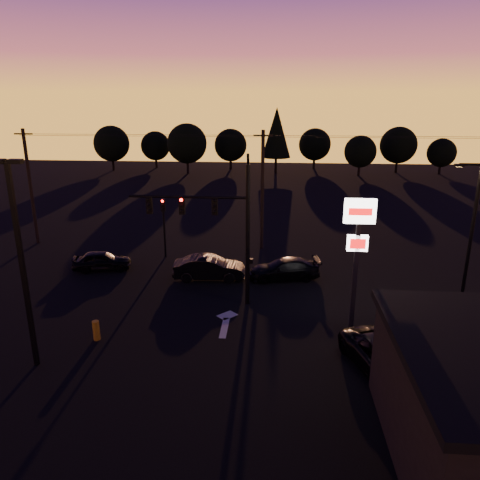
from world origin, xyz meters
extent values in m
plane|color=black|center=(0.00, 0.00, 0.00)|extent=(120.00, 120.00, 0.00)
cube|color=beige|center=(0.50, 1.00, 0.01)|extent=(0.35, 2.20, 0.01)
cube|color=beige|center=(0.50, 2.40, 0.01)|extent=(1.20, 1.20, 0.01)
cylinder|color=black|center=(1.50, 4.00, 4.00)|extent=(0.24, 0.24, 8.00)
cylinder|color=black|center=(1.50, 4.00, 8.20)|extent=(0.14, 0.52, 0.76)
cylinder|color=black|center=(-1.75, 4.00, 6.20)|extent=(6.50, 0.16, 0.16)
cube|color=black|center=(-0.30, 4.00, 5.70)|extent=(0.32, 0.22, 0.95)
sphere|color=black|center=(-0.30, 3.87, 6.05)|extent=(0.18, 0.18, 0.18)
sphere|color=black|center=(-0.30, 3.87, 5.75)|extent=(0.18, 0.18, 0.18)
sphere|color=black|center=(-0.30, 3.87, 5.45)|extent=(0.18, 0.18, 0.18)
cube|color=black|center=(-2.10, 4.00, 5.70)|extent=(0.32, 0.22, 0.95)
sphere|color=#FF0705|center=(-2.10, 3.87, 6.05)|extent=(0.18, 0.18, 0.18)
sphere|color=black|center=(-2.10, 3.87, 5.75)|extent=(0.18, 0.18, 0.18)
sphere|color=black|center=(-2.10, 3.87, 5.45)|extent=(0.18, 0.18, 0.18)
cube|color=black|center=(-3.90, 4.00, 5.70)|extent=(0.32, 0.22, 0.95)
sphere|color=black|center=(-3.90, 3.87, 6.05)|extent=(0.18, 0.18, 0.18)
sphere|color=black|center=(-3.90, 3.87, 5.75)|extent=(0.18, 0.18, 0.18)
sphere|color=black|center=(-3.90, 3.87, 5.45)|extent=(0.18, 0.18, 0.18)
cube|color=black|center=(1.68, 4.00, 2.60)|extent=(0.22, 0.18, 0.28)
cylinder|color=black|center=(-5.00, 11.50, 1.80)|extent=(0.14, 0.14, 3.60)
cube|color=black|center=(-5.00, 11.50, 3.90)|extent=(0.30, 0.20, 0.90)
sphere|color=#FF0705|center=(-5.00, 11.38, 4.22)|extent=(0.18, 0.18, 0.18)
sphere|color=black|center=(-5.00, 11.38, 3.94)|extent=(0.18, 0.18, 0.18)
sphere|color=black|center=(-5.00, 11.38, 3.66)|extent=(0.18, 0.18, 0.18)
cube|color=black|center=(-7.50, -3.00, 4.50)|extent=(0.18, 0.18, 9.00)
cube|color=black|center=(-7.15, -3.00, 9.05)|extent=(0.55, 0.30, 0.18)
cube|color=black|center=(7.00, 1.50, 3.20)|extent=(0.22, 0.22, 6.40)
cube|color=white|center=(7.00, 1.50, 6.20)|extent=(1.50, 0.25, 1.20)
cube|color=red|center=(7.00, 1.36, 6.20)|extent=(1.10, 0.02, 0.35)
cube|color=white|center=(7.00, 1.50, 4.60)|extent=(1.00, 0.22, 0.80)
cube|color=red|center=(7.00, 1.37, 4.60)|extent=(0.75, 0.02, 0.50)
cylinder|color=black|center=(14.00, 5.50, 4.00)|extent=(0.20, 0.20, 8.00)
cylinder|color=black|center=(13.40, 5.50, 7.90)|extent=(1.20, 0.14, 0.14)
cube|color=black|center=(12.80, 5.50, 7.85)|extent=(0.50, 0.22, 0.14)
plane|color=#FFB759|center=(12.80, 5.50, 7.77)|extent=(0.35, 0.35, 0.00)
cylinder|color=black|center=(-16.00, 14.00, 4.50)|extent=(0.26, 0.26, 9.00)
cube|color=black|center=(-16.00, 14.00, 8.60)|extent=(1.40, 0.10, 0.10)
cylinder|color=black|center=(2.00, 14.00, 4.50)|extent=(0.26, 0.26, 9.00)
cube|color=black|center=(2.00, 14.00, 8.60)|extent=(1.40, 0.10, 0.10)
cylinder|color=black|center=(-7.00, 13.40, 8.55)|extent=(18.00, 0.02, 0.02)
cylinder|color=black|center=(-7.00, 14.00, 8.60)|extent=(18.00, 0.02, 0.02)
cylinder|color=black|center=(-7.00, 14.60, 8.55)|extent=(18.00, 0.02, 0.02)
cylinder|color=black|center=(11.00, 13.40, 8.55)|extent=(18.00, 0.02, 0.02)
cylinder|color=black|center=(11.00, 14.00, 8.60)|extent=(18.00, 0.02, 0.02)
cylinder|color=black|center=(11.00, 14.60, 8.55)|extent=(18.00, 0.02, 0.02)
cube|color=black|center=(9.00, -3.48, 1.40)|extent=(2.20, 0.05, 1.60)
cylinder|color=#A27212|center=(-5.63, -0.66, 0.50)|extent=(0.33, 0.33, 1.00)
cylinder|color=black|center=(-22.00, 50.00, 0.81)|extent=(0.36, 0.36, 1.62)
sphere|color=black|center=(-22.00, 50.00, 4.06)|extent=(5.36, 5.36, 5.36)
cylinder|color=black|center=(-16.00, 53.00, 0.69)|extent=(0.36, 0.36, 1.38)
sphere|color=black|center=(-16.00, 53.00, 3.44)|extent=(4.54, 4.54, 4.54)
cylinder|color=black|center=(-10.00, 48.00, 0.88)|extent=(0.36, 0.36, 1.75)
sphere|color=black|center=(-10.00, 48.00, 4.38)|extent=(5.77, 5.78, 5.78)
cylinder|color=black|center=(-4.00, 52.00, 0.75)|extent=(0.36, 0.36, 1.50)
sphere|color=black|center=(-4.00, 52.00, 3.75)|extent=(4.95, 4.95, 4.95)
cylinder|color=black|center=(3.00, 49.00, 1.19)|extent=(0.36, 0.36, 2.38)
cone|color=black|center=(3.00, 49.00, 5.94)|extent=(4.18, 4.18, 7.12)
cylinder|color=black|center=(9.00, 54.00, 0.75)|extent=(0.36, 0.36, 1.50)
sphere|color=black|center=(9.00, 54.00, 3.75)|extent=(4.95, 4.95, 4.95)
cylinder|color=black|center=(15.00, 48.00, 0.69)|extent=(0.36, 0.36, 1.38)
sphere|color=black|center=(15.00, 48.00, 3.44)|extent=(4.54, 4.54, 4.54)
cylinder|color=black|center=(21.00, 51.00, 0.81)|extent=(0.36, 0.36, 1.62)
sphere|color=black|center=(21.00, 51.00, 4.06)|extent=(5.36, 5.36, 5.36)
cylinder|color=black|center=(27.00, 50.00, 0.62)|extent=(0.36, 0.36, 1.25)
sphere|color=black|center=(27.00, 50.00, 3.12)|extent=(4.12, 4.12, 4.12)
imported|color=black|center=(-8.70, 8.60, 0.66)|extent=(4.10, 2.30, 1.32)
imported|color=black|center=(-1.19, 7.54, 0.76)|extent=(4.69, 1.87, 1.52)
imported|color=black|center=(3.66, 7.94, 0.67)|extent=(4.83, 2.61, 1.33)
imported|color=black|center=(7.81, -2.38, 0.69)|extent=(3.74, 5.43, 1.38)
camera|label=1|loc=(2.92, -20.48, 11.64)|focal=35.00mm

